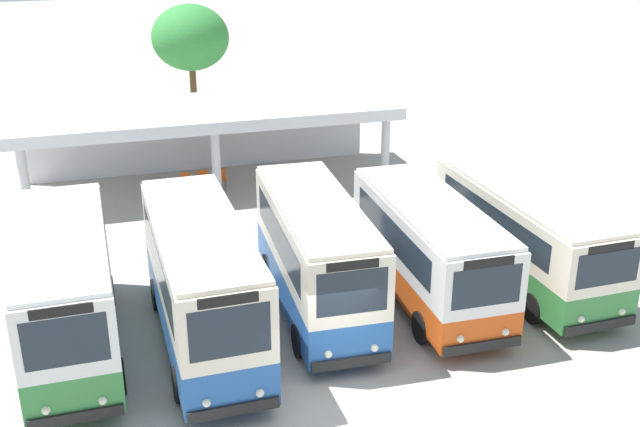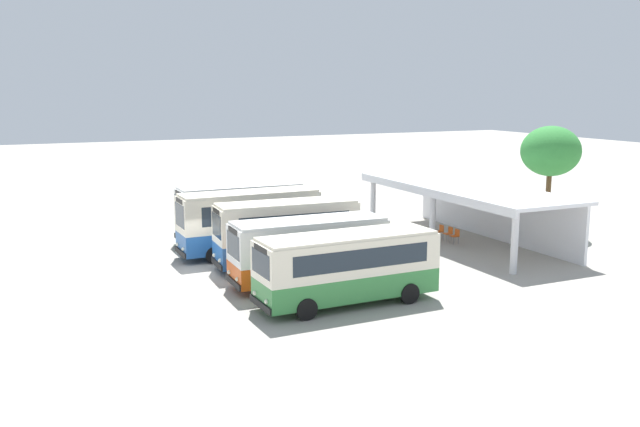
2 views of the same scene
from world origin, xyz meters
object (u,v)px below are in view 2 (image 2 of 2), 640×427
object	(u,v)px
waiting_chair_middle_seat	(456,235)
parked_car_flank	(212,196)
waiting_chair_end_by_column	(440,230)
city_bus_middle_cream	(286,231)
city_bus_fifth_blue	(347,265)
city_bus_second_in_row	(249,220)
city_bus_fourth_amber	(309,249)
city_bus_nearest_orange	(241,211)
waiting_chair_second_from_end	(449,232)

from	to	relation	value
waiting_chair_middle_seat	parked_car_flank	bearing A→B (deg)	-152.46
parked_car_flank	waiting_chair_end_by_column	distance (m)	19.43
city_bus_middle_cream	waiting_chair_end_by_column	world-z (taller)	city_bus_middle_cream
city_bus_fifth_blue	city_bus_middle_cream	bearing A→B (deg)	-179.81
city_bus_second_in_row	city_bus_fourth_amber	bearing A→B (deg)	5.01
city_bus_nearest_orange	waiting_chair_end_by_column	distance (m)	12.18
waiting_chair_second_from_end	city_bus_second_in_row	bearing A→B (deg)	-98.41
parked_car_flank	waiting_chair_end_by_column	bearing A→B (deg)	29.29
city_bus_fourth_amber	city_bus_nearest_orange	bearing A→B (deg)	179.87
waiting_chair_end_by_column	waiting_chair_middle_seat	bearing A→B (deg)	3.75
parked_car_flank	waiting_chair_end_by_column	world-z (taller)	parked_car_flank
city_bus_fourth_amber	waiting_chair_second_from_end	world-z (taller)	city_bus_fourth_amber
waiting_chair_end_by_column	waiting_chair_second_from_end	size ratio (longest dim) A/B	1.00
parked_car_flank	city_bus_middle_cream	bearing A→B (deg)	-4.56
city_bus_fifth_blue	waiting_chair_middle_seat	xyz separation A→B (m)	(-7.65, 11.11, -1.18)
city_bus_second_in_row	city_bus_middle_cream	world-z (taller)	city_bus_second_in_row
city_bus_fourth_amber	waiting_chair_middle_seat	xyz separation A→B (m)	(-4.26, 11.39, -1.21)
city_bus_middle_cream	waiting_chair_end_by_column	xyz separation A→B (m)	(-2.34, 11.04, -1.36)
city_bus_middle_cream	waiting_chair_second_from_end	xyz separation A→B (m)	(-1.61, 11.18, -1.36)
city_bus_nearest_orange	city_bus_fifth_blue	bearing A→B (deg)	1.05
city_bus_fifth_blue	waiting_chair_second_from_end	size ratio (longest dim) A/B	9.25
city_bus_middle_cream	waiting_chair_middle_seat	world-z (taller)	city_bus_middle_cream
waiting_chair_second_from_end	waiting_chair_middle_seat	bearing A→B (deg)	-3.35
waiting_chair_middle_seat	city_bus_middle_cream	bearing A→B (deg)	-85.51
city_bus_fourth_amber	city_bus_fifth_blue	world-z (taller)	city_bus_fourth_amber
city_bus_middle_cream	waiting_chair_middle_seat	distance (m)	11.25
city_bus_middle_cream	city_bus_nearest_orange	bearing A→B (deg)	-178.10
city_bus_nearest_orange	city_bus_middle_cream	distance (m)	6.78
city_bus_nearest_orange	waiting_chair_end_by_column	xyz separation A→B (m)	(4.43, 11.27, -1.36)
city_bus_middle_cream	waiting_chair_end_by_column	size ratio (longest dim) A/B	8.66
city_bus_fifth_blue	parked_car_flank	world-z (taller)	city_bus_fifth_blue
city_bus_second_in_row	waiting_chair_second_from_end	size ratio (longest dim) A/B	9.13
parked_car_flank	waiting_chair_end_by_column	size ratio (longest dim) A/B	5.63
city_bus_nearest_orange	city_bus_fifth_blue	distance (m)	13.55
city_bus_fifth_blue	waiting_chair_middle_seat	bearing A→B (deg)	124.53
city_bus_nearest_orange	waiting_chair_end_by_column	world-z (taller)	city_bus_nearest_orange
city_bus_nearest_orange	waiting_chair_middle_seat	size ratio (longest dim) A/B	8.85
city_bus_second_in_row	city_bus_fifth_blue	size ratio (longest dim) A/B	0.99
city_bus_nearest_orange	city_bus_second_in_row	xyz separation A→B (m)	(3.39, -0.62, 0.06)
city_bus_nearest_orange	city_bus_fourth_amber	size ratio (longest dim) A/B	1.02
city_bus_fifth_blue	waiting_chair_second_from_end	distance (m)	14.01
city_bus_fifth_blue	waiting_chair_end_by_column	world-z (taller)	city_bus_fifth_blue
city_bus_second_in_row	city_bus_fourth_amber	world-z (taller)	city_bus_second_in_row
city_bus_middle_cream	city_bus_fourth_amber	distance (m)	3.40
city_bus_nearest_orange	city_bus_second_in_row	distance (m)	3.44
city_bus_middle_cream	city_bus_fifth_blue	size ratio (longest dim) A/B	0.94
city_bus_nearest_orange	city_bus_fifth_blue	xyz separation A→B (m)	(13.55, 0.25, -0.18)
city_bus_second_in_row	waiting_chair_end_by_column	bearing A→B (deg)	84.99
city_bus_nearest_orange	parked_car_flank	bearing A→B (deg)	171.98
city_bus_fifth_blue	parked_car_flank	bearing A→B (deg)	176.67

